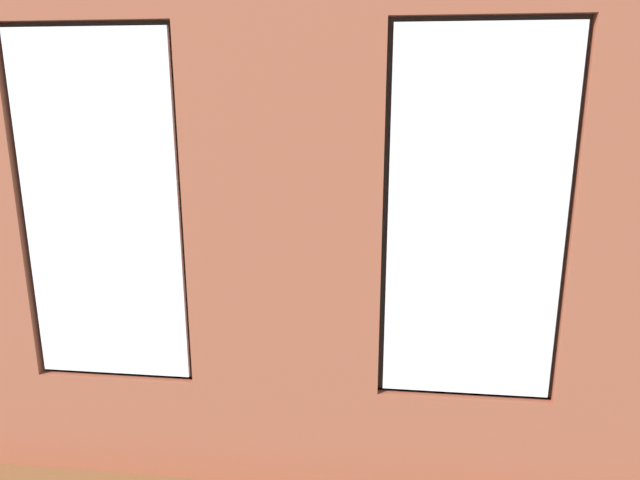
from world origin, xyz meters
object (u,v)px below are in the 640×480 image
at_px(coffee_table, 311,277).
at_px(potted_plant_corner_near_left, 532,224).
at_px(remote_black, 318,275).
at_px(potted_plant_foreground_right, 175,218).
at_px(media_console, 95,272).
at_px(remote_gray, 298,269).
at_px(cup_ceramic, 342,267).
at_px(couch_by_window, 302,383).
at_px(papasan_chair, 285,235).
at_px(potted_plant_by_left_couch, 504,255).
at_px(tv_flatscreen, 90,220).
at_px(table_plant_small, 311,264).
at_px(potted_plant_between_couches, 491,377).
at_px(couch_left, 570,297).
at_px(candle_jar, 276,271).
at_px(potted_plant_mid_room_small, 373,255).

distance_m(coffee_table, potted_plant_corner_near_left, 3.70).
distance_m(remote_black, potted_plant_foreground_right, 3.38).
bearing_deg(media_console, remote_gray, 178.34).
bearing_deg(cup_ceramic, potted_plant_foreground_right, -36.19).
xyz_separation_m(couch_by_window, papasan_chair, (0.83, -4.08, 0.10)).
bearing_deg(cup_ceramic, potted_plant_by_left_couch, -150.09).
relative_size(tv_flatscreen, potted_plant_by_left_couch, 1.94).
bearing_deg(media_console, potted_plant_by_left_couch, -167.32).
bearing_deg(potted_plant_corner_near_left, tv_flatscreen, 19.69).
bearing_deg(table_plant_small, potted_plant_between_couches, 125.41).
relative_size(couch_by_window, couch_left, 0.89).
xyz_separation_m(couch_left, remote_black, (2.71, -0.05, 0.13)).
height_order(cup_ceramic, remote_black, cup_ceramic).
height_order(couch_left, potted_plant_between_couches, couch_left).
xyz_separation_m(table_plant_small, potted_plant_between_couches, (-1.62, 2.28, -0.11)).
xyz_separation_m(candle_jar, potted_plant_between_couches, (-2.00, 2.16, -0.06)).
xyz_separation_m(coffee_table, remote_black, (-0.10, 0.12, 0.07)).
xyz_separation_m(coffee_table, potted_plant_foreground_right, (2.40, -2.16, 0.17)).
height_order(table_plant_small, media_console, table_plant_small).
relative_size(cup_ceramic, tv_flatscreen, 0.08).
bearing_deg(potted_plant_foreground_right, couch_left, 155.98).
bearing_deg(potted_plant_mid_room_small, remote_gray, 48.95).
distance_m(cup_ceramic, tv_flatscreen, 3.09).
distance_m(coffee_table, remote_black, 0.17).
relative_size(cup_ceramic, potted_plant_corner_near_left, 0.06).
bearing_deg(potted_plant_foreground_right, media_console, 81.39).
height_order(couch_by_window, candle_jar, couch_by_window).
height_order(tv_flatscreen, potted_plant_foreground_right, tv_flatscreen).
height_order(remote_black, tv_flatscreen, tv_flatscreen).
bearing_deg(papasan_chair, remote_black, 110.39).
relative_size(coffee_table, potted_plant_between_couches, 1.89).
height_order(remote_black, potted_plant_corner_near_left, potted_plant_corner_near_left).
xyz_separation_m(candle_jar, remote_black, (-0.48, 0.00, -0.04)).
height_order(table_plant_small, papasan_chair, papasan_chair).
bearing_deg(candle_jar, remote_gray, -135.36).
xyz_separation_m(potted_plant_foreground_right, potted_plant_mid_room_small, (-3.08, 1.09, -0.18)).
height_order(couch_by_window, potted_plant_between_couches, couch_by_window).
relative_size(coffee_table, candle_jar, 13.26).
bearing_deg(couch_by_window, papasan_chair, -78.46).
bearing_deg(remote_black, coffee_table, 8.33).
relative_size(couch_left, papasan_chair, 2.00).
bearing_deg(potted_plant_corner_near_left, remote_gray, 34.00).
xyz_separation_m(couch_by_window, tv_flatscreen, (2.94, -2.50, 0.63)).
bearing_deg(media_console, remote_black, 174.00).
height_order(remote_black, media_console, media_console).
bearing_deg(papasan_chair, cup_ceramic, 120.55).
bearing_deg(papasan_chair, potted_plant_by_left_couch, 171.95).
xyz_separation_m(potted_plant_corner_near_left, potted_plant_foreground_right, (5.37, 0.05, -0.02)).
height_order(table_plant_small, potted_plant_between_couches, potted_plant_between_couches).
height_order(cup_ceramic, table_plant_small, table_plant_small).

